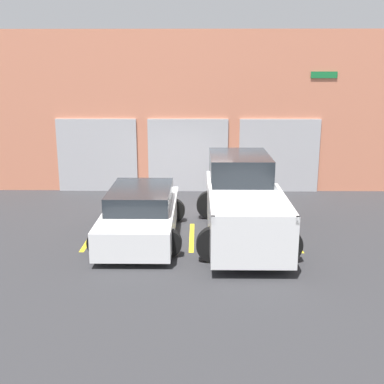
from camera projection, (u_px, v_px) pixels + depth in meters
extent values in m
plane|color=#2D2D30|center=(193.00, 215.00, 14.54)|extent=(28.00, 28.00, 0.00)
cube|color=#D17A5B|center=(194.00, 112.00, 17.03)|extent=(16.15, 0.60, 5.58)
cube|color=#ADADB2|center=(97.00, 155.00, 17.12)|extent=(2.83, 0.08, 2.59)
cube|color=#ADADB2|center=(188.00, 156.00, 17.08)|extent=(2.83, 0.08, 2.59)
cube|color=#ADADB2|center=(279.00, 156.00, 17.04)|extent=(2.83, 0.08, 2.59)
cube|color=#197238|center=(324.00, 75.00, 16.33)|extent=(0.90, 0.03, 0.22)
cube|color=white|center=(243.00, 211.00, 12.45)|extent=(1.80, 5.28, 0.99)
cube|color=#1E2328|center=(239.00, 167.00, 13.64)|extent=(1.66, 2.38, 0.73)
cube|color=white|center=(211.00, 201.00, 11.16)|extent=(0.08, 2.90, 0.18)
cube|color=white|center=(286.00, 202.00, 11.14)|extent=(0.08, 2.90, 0.18)
cube|color=white|center=(255.00, 220.00, 9.79)|extent=(1.80, 0.08, 0.18)
cylinder|color=black|center=(211.00, 205.00, 14.12)|extent=(0.84, 0.22, 0.84)
cylinder|color=black|center=(265.00, 205.00, 14.10)|extent=(0.84, 0.22, 0.84)
cylinder|color=black|center=(214.00, 244.00, 10.95)|extent=(0.84, 0.22, 0.84)
cylinder|color=black|center=(284.00, 245.00, 10.93)|extent=(0.84, 0.22, 0.84)
cube|color=white|center=(141.00, 219.00, 12.54)|extent=(1.78, 4.29, 0.68)
cube|color=#1E2328|center=(141.00, 197.00, 12.50)|extent=(1.57, 2.36, 0.47)
cylinder|color=black|center=(119.00, 210.00, 13.87)|extent=(0.67, 0.22, 0.67)
cylinder|color=black|center=(173.00, 210.00, 13.86)|extent=(0.67, 0.22, 0.67)
cylinder|color=black|center=(101.00, 243.00, 11.30)|extent=(0.67, 0.22, 0.67)
cylinder|color=black|center=(168.00, 243.00, 11.28)|extent=(0.67, 0.22, 0.67)
cube|color=gold|center=(91.00, 237.00, 12.68)|extent=(0.12, 2.20, 0.01)
cube|color=gold|center=(192.00, 237.00, 12.65)|extent=(0.12, 2.20, 0.01)
cube|color=gold|center=(293.00, 237.00, 12.61)|extent=(0.12, 2.20, 0.01)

